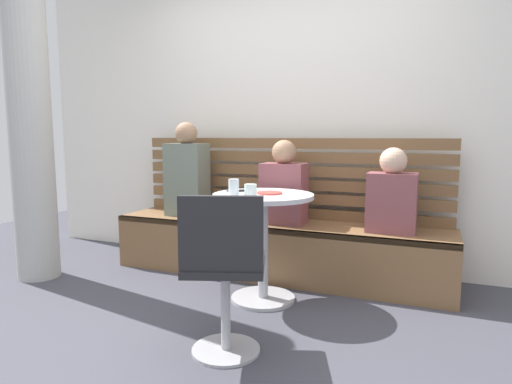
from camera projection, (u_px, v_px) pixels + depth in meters
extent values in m
plane|color=#42424C|center=(203.00, 338.00, 2.46)|extent=(8.00, 8.00, 0.00)
cube|color=white|center=(294.00, 98.00, 3.78)|extent=(5.20, 0.10, 2.90)
cylinder|color=#B2B2AD|center=(28.00, 100.00, 3.35)|extent=(0.32, 0.32, 2.80)
cube|color=brown|center=(276.00, 249.00, 3.53)|extent=(2.70, 0.52, 0.44)
cube|color=brown|center=(265.00, 231.00, 3.28)|extent=(2.70, 0.04, 0.04)
cube|color=brown|center=(285.00, 212.00, 3.72)|extent=(2.65, 0.04, 0.09)
cube|color=brown|center=(286.00, 197.00, 3.70)|extent=(2.65, 0.04, 0.09)
cube|color=brown|center=(286.00, 184.00, 3.69)|extent=(2.65, 0.04, 0.09)
cube|color=brown|center=(286.00, 170.00, 3.67)|extent=(2.65, 0.04, 0.09)
cube|color=brown|center=(286.00, 157.00, 3.66)|extent=(2.65, 0.04, 0.09)
cube|color=brown|center=(286.00, 143.00, 3.64)|extent=(2.65, 0.04, 0.09)
cylinder|color=#ADADB2|center=(263.00, 298.00, 3.03)|extent=(0.44, 0.44, 0.02)
cylinder|color=#ADADB2|center=(263.00, 248.00, 2.98)|extent=(0.07, 0.07, 0.69)
cylinder|color=silver|center=(263.00, 196.00, 2.93)|extent=(0.68, 0.68, 0.03)
cylinder|color=#ADADB2|center=(226.00, 350.00, 2.31)|extent=(0.36, 0.36, 0.02)
cylinder|color=#ADADB2|center=(226.00, 310.00, 2.28)|extent=(0.05, 0.05, 0.45)
cube|color=#232326|center=(225.00, 265.00, 2.25)|extent=(0.51, 0.51, 0.04)
cube|color=#232326|center=(221.00, 234.00, 2.05)|extent=(0.39, 0.18, 0.36)
cube|color=slate|center=(187.00, 180.00, 3.78)|extent=(0.34, 0.22, 0.62)
sphere|color=#A37A5B|center=(186.00, 133.00, 3.73)|extent=(0.19, 0.19, 0.19)
cube|color=brown|center=(284.00, 193.00, 3.43)|extent=(0.34, 0.22, 0.47)
sphere|color=#A37A5B|center=(284.00, 152.00, 3.39)|extent=(0.19, 0.19, 0.19)
cube|color=brown|center=(392.00, 203.00, 3.12)|extent=(0.34, 0.22, 0.42)
sphere|color=#DBB293|center=(393.00, 161.00, 3.09)|extent=(0.19, 0.19, 0.19)
cylinder|color=white|center=(234.00, 187.00, 2.83)|extent=(0.07, 0.07, 0.11)
cylinder|color=silver|center=(250.00, 190.00, 2.80)|extent=(0.08, 0.08, 0.08)
cylinder|color=#DB4C42|center=(270.00, 193.00, 2.93)|extent=(0.17, 0.17, 0.01)
cube|color=black|center=(237.00, 191.00, 3.06)|extent=(0.15, 0.15, 0.01)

